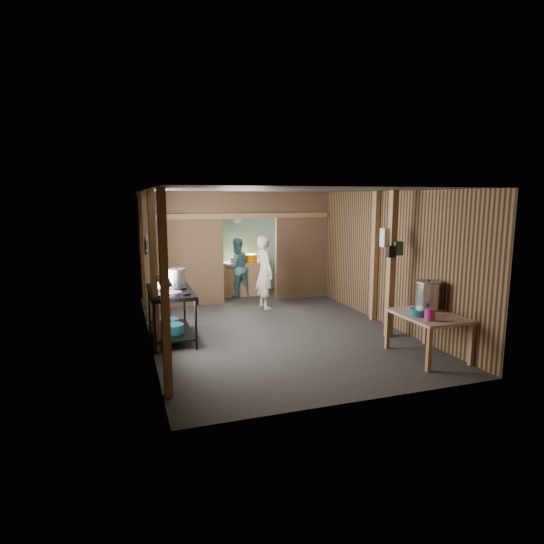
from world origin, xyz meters
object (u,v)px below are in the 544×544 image
object	(u,v)px
yellow_tub	(250,258)
stove_pot_large	(177,277)
prep_table	(428,336)
cook	(265,272)
pink_bucket	(430,314)
gas_range	(171,315)
stock_pot	(428,296)

from	to	relation	value
yellow_tub	stove_pot_large	bearing A→B (deg)	-128.30
prep_table	cook	size ratio (longest dim) A/B	0.70
stove_pot_large	pink_bucket	size ratio (longest dim) A/B	1.80
gas_range	stock_pot	size ratio (longest dim) A/B	3.11
gas_range	pink_bucket	xyz separation A→B (m)	(3.50, -2.46, 0.32)
gas_range	stove_pot_large	size ratio (longest dim) A/B	4.72
stove_pot_large	prep_table	bearing A→B (deg)	-36.23
prep_table	pink_bucket	bearing A→B (deg)	-125.73
stock_pot	cook	distance (m)	3.92
gas_range	yellow_tub	bearing A→B (deg)	53.60
stove_pot_large	yellow_tub	world-z (taller)	stove_pot_large
prep_table	stock_pot	distance (m)	0.66
prep_table	pink_bucket	world-z (taller)	pink_bucket
prep_table	yellow_tub	distance (m)	5.56
pink_bucket	cook	xyz separation A→B (m)	(-1.24, 4.13, 0.05)
gas_range	prep_table	distance (m)	4.30
stock_pot	pink_bucket	size ratio (longest dim) A/B	2.74
stock_pot	prep_table	bearing A→B (deg)	-123.82
stock_pot	yellow_tub	size ratio (longest dim) A/B	1.40
gas_range	yellow_tub	distance (m)	4.00
stock_pot	yellow_tub	distance (m)	5.31
gas_range	cook	size ratio (longest dim) A/B	0.92
stock_pot	yellow_tub	bearing A→B (deg)	106.94
stock_pot	cook	bearing A→B (deg)	114.85
cook	prep_table	bearing A→B (deg)	-165.71
prep_table	pink_bucket	xyz separation A→B (m)	(-0.21, -0.29, 0.43)
prep_table	pink_bucket	distance (m)	0.56
gas_range	yellow_tub	world-z (taller)	yellow_tub
gas_range	stock_pot	world-z (taller)	stock_pot
gas_range	stock_pot	distance (m)	4.36
gas_range	stove_pot_large	world-z (taller)	stove_pot_large
prep_table	stove_pot_large	size ratio (longest dim) A/B	3.61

